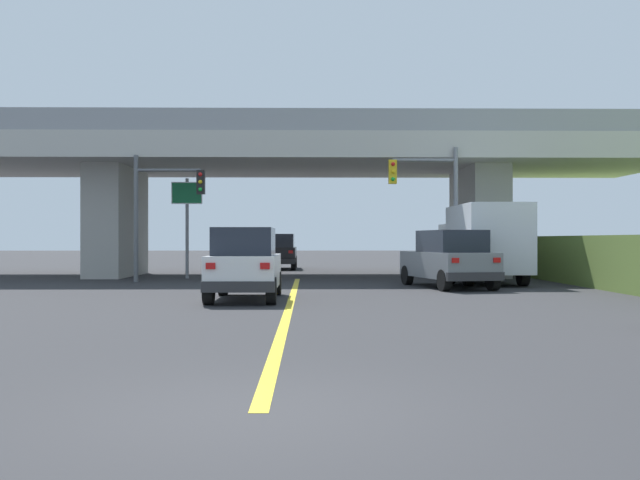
# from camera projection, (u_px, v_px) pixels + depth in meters

# --- Properties ---
(ground) EXTENTS (160.00, 160.00, 0.00)m
(ground) POSITION_uv_depth(u_px,v_px,m) (298.00, 276.00, 33.89)
(ground) COLOR #2B2B2D
(overpass_bridge) EXTENTS (33.90, 9.56, 7.00)m
(overpass_bridge) POSITION_uv_depth(u_px,v_px,m) (298.00, 170.00, 33.89)
(overpass_bridge) COLOR #B7B5AD
(overpass_bridge) RESTS_ON ground
(lane_divider_stripe) EXTENTS (0.20, 24.17, 0.01)m
(lane_divider_stripe) POSITION_uv_depth(u_px,v_px,m) (290.00, 304.00, 19.12)
(lane_divider_stripe) COLOR yellow
(lane_divider_stripe) RESTS_ON ground
(suv_lead) EXTENTS (1.88, 4.36, 2.02)m
(suv_lead) POSITION_uv_depth(u_px,v_px,m) (245.00, 264.00, 20.27)
(suv_lead) COLOR silver
(suv_lead) RESTS_ON ground
(suv_crossing) EXTENTS (2.86, 5.06, 2.02)m
(suv_crossing) POSITION_uv_depth(u_px,v_px,m) (449.00, 259.00, 25.48)
(suv_crossing) COLOR slate
(suv_crossing) RESTS_ON ground
(box_truck) EXTENTS (2.33, 6.72, 3.01)m
(box_truck) POSITION_uv_depth(u_px,v_px,m) (483.00, 242.00, 28.30)
(box_truck) COLOR silver
(box_truck) RESTS_ON ground
(sedan_oncoming) EXTENTS (1.92, 4.82, 2.02)m
(sedan_oncoming) POSITION_uv_depth(u_px,v_px,m) (280.00, 251.00, 41.71)
(sedan_oncoming) COLOR black
(sedan_oncoming) RESTS_ON ground
(traffic_signal_nearside) EXTENTS (2.79, 0.36, 5.40)m
(traffic_signal_nearside) POSITION_uv_depth(u_px,v_px,m) (433.00, 195.00, 29.04)
(traffic_signal_nearside) COLOR slate
(traffic_signal_nearside) RESTS_ON ground
(traffic_signal_farside) EXTENTS (2.82, 0.36, 5.06)m
(traffic_signal_farside) POSITION_uv_depth(u_px,v_px,m) (160.00, 201.00, 28.80)
(traffic_signal_farside) COLOR #56595E
(traffic_signal_farside) RESTS_ON ground
(highway_sign) EXTENTS (1.34, 0.17, 4.37)m
(highway_sign) POSITION_uv_depth(u_px,v_px,m) (187.00, 206.00, 31.53)
(highway_sign) COLOR slate
(highway_sign) RESTS_ON ground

